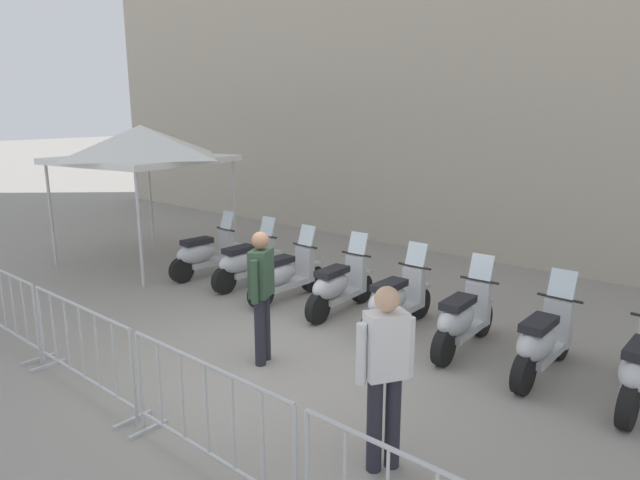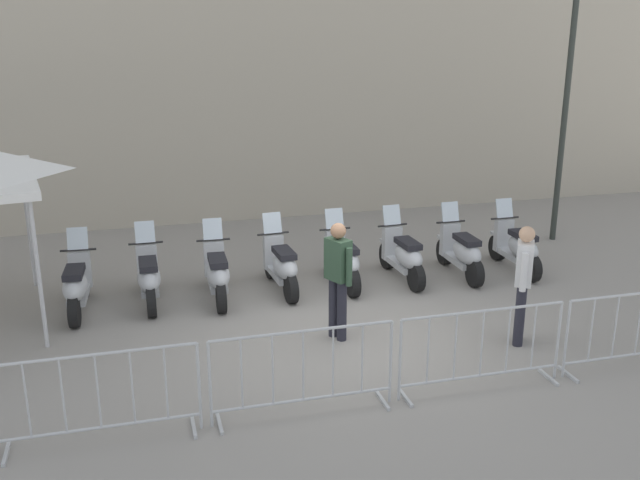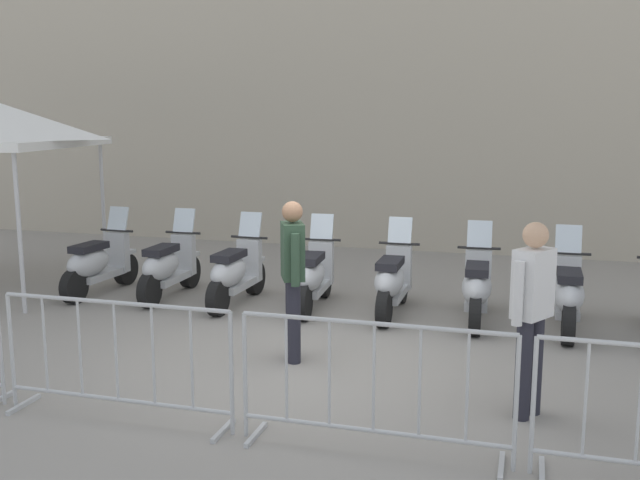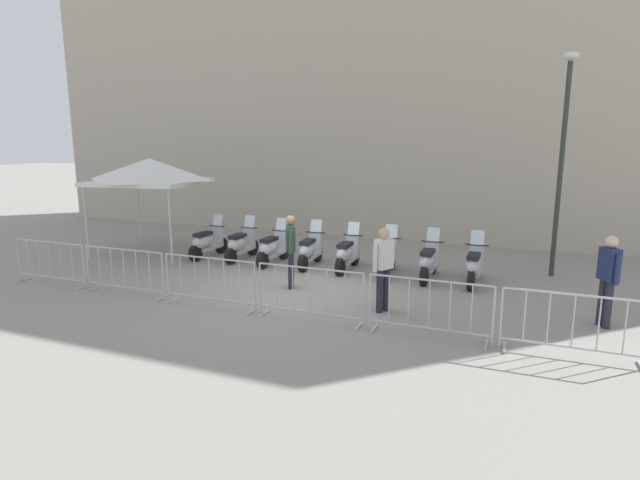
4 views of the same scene
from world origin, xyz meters
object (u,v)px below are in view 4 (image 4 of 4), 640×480
(motorcycle_7, at_px, (474,266))
(officer_by_barriers, at_px, (608,276))
(motorcycle_1, at_px, (241,245))
(barrier_segment_4, at_px, (429,309))
(barrier_segment_5, at_px, (573,327))
(barrier_segment_3, at_px, (310,295))
(motorcycle_4, at_px, (347,254))
(canopy_tent, at_px, (150,171))
(motorcycle_2, at_px, (272,248))
(barrier_segment_2, at_px, (210,283))
(barrier_segment_1, at_px, (124,272))
(motorcycle_0, at_px, (207,243))
(motorcycle_5, at_px, (387,258))
(motorcycle_3, at_px, (310,251))
(motorcycle_6, at_px, (428,262))
(officer_mid_plaza, at_px, (291,247))
(officer_near_row_end, at_px, (384,265))
(street_lamp, at_px, (563,144))
(barrier_segment_0, at_px, (50,263))

(motorcycle_7, distance_m, officer_by_barriers, 3.26)
(officer_by_barriers, bearing_deg, motorcycle_1, 157.46)
(barrier_segment_4, bearing_deg, barrier_segment_5, -9.16)
(barrier_segment_3, bearing_deg, officer_by_barriers, 9.68)
(motorcycle_4, bearing_deg, canopy_tent, 172.02)
(motorcycle_2, bearing_deg, barrier_segment_2, -91.61)
(motorcycle_2, relative_size, barrier_segment_3, 0.80)
(barrier_segment_1, distance_m, barrier_segment_2, 2.26)
(motorcycle_7, height_order, barrier_segment_4, motorcycle_7)
(motorcycle_0, bearing_deg, barrier_segment_5, -31.20)
(motorcycle_5, bearing_deg, motorcycle_0, 171.29)
(motorcycle_0, xyz_separation_m, officer_by_barriers, (9.69, -3.65, 0.53))
(motorcycle_3, xyz_separation_m, motorcycle_6, (3.20, -0.63, 0.00))
(barrier_segment_1, relative_size, barrier_segment_5, 1.00)
(motorcycle_5, height_order, barrier_segment_2, motorcycle_5)
(motorcycle_7, height_order, officer_mid_plaza, officer_mid_plaza)
(motorcycle_4, distance_m, barrier_segment_3, 3.95)
(motorcycle_3, height_order, barrier_segment_3, motorcycle_3)
(motorcycle_6, bearing_deg, officer_near_row_end, -108.18)
(motorcycle_1, relative_size, barrier_segment_2, 0.80)
(motorcycle_1, height_order, barrier_segment_1, motorcycle_1)
(barrier_segment_3, bearing_deg, officer_mid_plaza, 114.96)
(barrier_segment_5, bearing_deg, motorcycle_5, 126.83)
(motorcycle_1, relative_size, barrier_segment_3, 0.80)
(motorcycle_2, distance_m, motorcycle_5, 3.27)
(barrier_segment_2, relative_size, officer_mid_plaza, 1.24)
(barrier_segment_3, relative_size, canopy_tent, 0.73)
(barrier_segment_5, xyz_separation_m, officer_mid_plaza, (-5.43, 2.80, 0.45))
(barrier_segment_4, bearing_deg, barrier_segment_3, 170.84)
(motorcycle_5, height_order, motorcycle_6, same)
(barrier_segment_3, distance_m, barrier_segment_5, 4.52)
(motorcycle_3, height_order, street_lamp, street_lamp)
(motorcycle_7, bearing_deg, barrier_segment_0, -167.36)
(officer_by_barriers, distance_m, canopy_tent, 12.31)
(motorcycle_7, distance_m, barrier_segment_4, 3.81)
(motorcycle_5, height_order, officer_by_barriers, officer_by_barriers)
(barrier_segment_3, bearing_deg, motorcycle_6, 58.15)
(barrier_segment_1, relative_size, barrier_segment_3, 1.00)
(motorcycle_0, bearing_deg, barrier_segment_3, -46.93)
(barrier_segment_3, bearing_deg, officer_near_row_end, 33.44)
(motorcycle_4, bearing_deg, motorcycle_7, -11.39)
(barrier_segment_3, distance_m, street_lamp, 7.55)
(motorcycle_5, relative_size, officer_mid_plaza, 1.00)
(motorcycle_0, height_order, officer_mid_plaza, officer_mid_plaza)
(canopy_tent, bearing_deg, officer_by_barriers, -18.62)
(barrier_segment_5, bearing_deg, barrier_segment_4, 170.84)
(street_lamp, bearing_deg, barrier_segment_0, -163.57)
(motorcycle_3, bearing_deg, motorcycle_2, 176.45)
(motorcycle_2, distance_m, street_lamp, 7.95)
(motorcycle_4, height_order, officer_near_row_end, officer_near_row_end)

